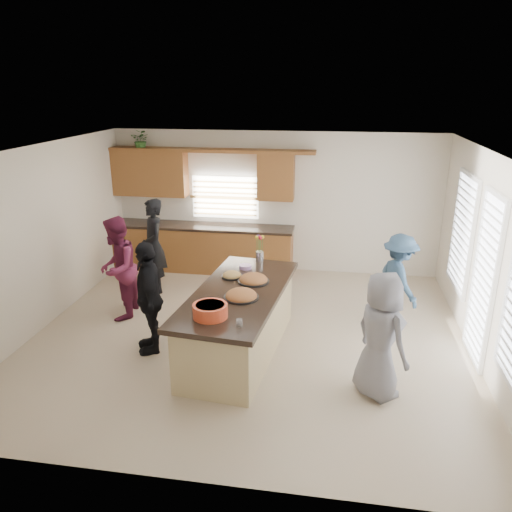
% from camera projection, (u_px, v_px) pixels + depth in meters
% --- Properties ---
extents(floor, '(6.50, 6.50, 0.00)m').
position_uv_depth(floor, '(249.00, 336.00, 7.63)').
color(floor, '#BFAD8E').
rests_on(floor, ground).
extents(room_shell, '(6.52, 6.02, 2.81)m').
position_uv_depth(room_shell, '(248.00, 215.00, 7.01)').
color(room_shell, silver).
rests_on(room_shell, ground).
extents(back_cabinetry, '(4.08, 0.66, 2.46)m').
position_uv_depth(back_cabinetry, '(201.00, 226.00, 10.11)').
color(back_cabinetry, brown).
rests_on(back_cabinetry, ground).
extents(right_wall_glazing, '(0.06, 4.00, 2.25)m').
position_uv_depth(right_wall_glazing, '(486.00, 269.00, 6.58)').
color(right_wall_glazing, white).
rests_on(right_wall_glazing, ground).
extents(island, '(1.43, 2.81, 0.95)m').
position_uv_depth(island, '(239.00, 323.00, 7.04)').
color(island, tan).
rests_on(island, ground).
extents(platter_front, '(0.47, 0.47, 0.19)m').
position_uv_depth(platter_front, '(241.00, 296.00, 6.63)').
color(platter_front, black).
rests_on(platter_front, island).
extents(platter_mid, '(0.46, 0.46, 0.19)m').
position_uv_depth(platter_mid, '(253.00, 280.00, 7.18)').
color(platter_mid, black).
rests_on(platter_mid, island).
extents(platter_back, '(0.31, 0.31, 0.12)m').
position_uv_depth(platter_back, '(232.00, 276.00, 7.35)').
color(platter_back, black).
rests_on(platter_back, island).
extents(salad_bowl, '(0.43, 0.43, 0.17)m').
position_uv_depth(salad_bowl, '(210.00, 310.00, 6.08)').
color(salad_bowl, '#E94D2A').
rests_on(salad_bowl, island).
extents(clear_cup, '(0.08, 0.08, 0.09)m').
position_uv_depth(clear_cup, '(239.00, 323.00, 5.86)').
color(clear_cup, white).
rests_on(clear_cup, island).
extents(plate_stack, '(0.19, 0.19, 0.06)m').
position_uv_depth(plate_stack, '(245.00, 267.00, 7.70)').
color(plate_stack, '#CF9AE0').
rests_on(plate_stack, island).
extents(flower_vase, '(0.14, 0.14, 0.43)m').
position_uv_depth(flower_vase, '(260.00, 248.00, 7.95)').
color(flower_vase, silver).
rests_on(flower_vase, island).
extents(potted_plant, '(0.37, 0.33, 0.40)m').
position_uv_depth(potted_plant, '(141.00, 140.00, 9.81)').
color(potted_plant, '#366829').
rests_on(potted_plant, back_cabinetry).
extents(woman_left_back, '(0.68, 0.76, 1.73)m').
position_uv_depth(woman_left_back, '(154.00, 246.00, 9.02)').
color(woman_left_back, black).
rests_on(woman_left_back, ground).
extents(woman_left_mid, '(0.74, 0.90, 1.69)m').
position_uv_depth(woman_left_mid, '(118.00, 268.00, 8.01)').
color(woman_left_mid, maroon).
rests_on(woman_left_mid, ground).
extents(woman_left_front, '(0.74, 1.04, 1.63)m').
position_uv_depth(woman_left_front, '(149.00, 297.00, 6.99)').
color(woman_left_front, black).
rests_on(woman_left_front, ground).
extents(woman_right_back, '(0.89, 1.10, 1.49)m').
position_uv_depth(woman_right_back, '(398.00, 280.00, 7.79)').
color(woman_right_back, '#314F6C').
rests_on(woman_right_back, ground).
extents(woman_right_front, '(0.89, 0.94, 1.61)m').
position_uv_depth(woman_right_front, '(381.00, 336.00, 5.95)').
color(woman_right_front, slate).
rests_on(woman_right_front, ground).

